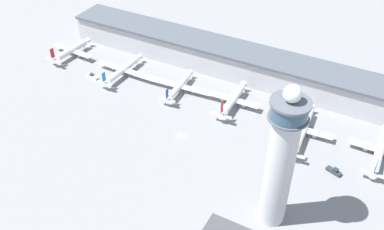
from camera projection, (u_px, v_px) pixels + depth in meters
name	position (u px, v px, depth m)	size (l,w,h in m)	color
ground_plane	(181.00, 136.00, 227.99)	(1000.00, 1000.00, 0.00)	gray
terminal_building	(235.00, 61.00, 270.66)	(235.27, 25.00, 18.27)	#B2B2B7
control_tower	(281.00, 160.00, 164.92)	(14.93, 14.93, 68.84)	#BCBCC1
airplane_gate_alpha	(71.00, 50.00, 290.34)	(32.92, 34.47, 13.41)	silver
airplane_gate_bravo	(123.00, 70.00, 271.47)	(40.25, 39.00, 12.30)	white
airplane_gate_charlie	(179.00, 86.00, 257.63)	(42.14, 34.53, 11.74)	white
airplane_gate_delta	(233.00, 100.00, 245.83)	(31.13, 35.83, 13.80)	silver
airplane_gate_echo	(302.00, 130.00, 225.40)	(32.27, 44.82, 13.64)	white
airplane_gate_foxtrot	(380.00, 150.00, 213.21)	(30.80, 39.86, 12.95)	silver
service_truck_catering	(334.00, 171.00, 205.94)	(7.94, 4.70, 3.02)	black
service_truck_fuel	(93.00, 76.00, 271.80)	(8.31, 3.82, 2.51)	black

